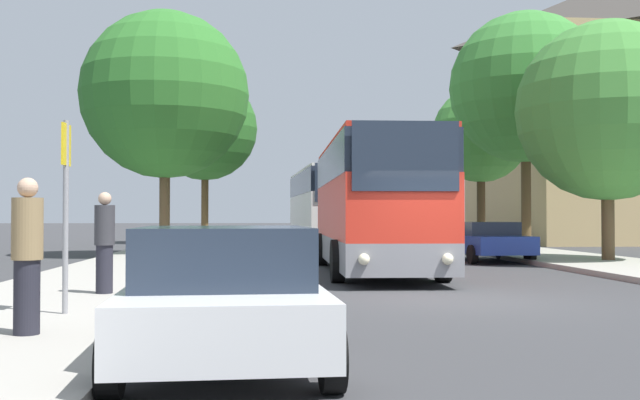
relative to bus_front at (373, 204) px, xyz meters
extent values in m
plane|color=#38383A|center=(0.44, -6.74, -1.88)|extent=(300.00, 300.00, 0.00)
cube|color=#A39E93|center=(-6.56, -6.74, -1.80)|extent=(4.00, 120.00, 0.15)
cube|color=tan|center=(18.29, 23.07, 3.88)|extent=(14.07, 14.45, 11.52)
pyramid|color=#423D38|center=(18.29, 23.07, 11.75)|extent=(14.07, 14.45, 4.22)
cube|color=gray|center=(0.00, 0.01, -1.25)|extent=(2.76, 10.20, 0.70)
cube|color=red|center=(0.00, 0.01, -0.16)|extent=(2.76, 10.20, 1.48)
cube|color=#232D3D|center=(0.00, 0.01, 1.05)|extent=(2.78, 9.99, 0.95)
cube|color=red|center=(0.00, 0.01, 1.59)|extent=(2.71, 9.99, 0.12)
cube|color=#232D3D|center=(-0.15, -5.08, 0.90)|extent=(2.23, 0.12, 1.45)
sphere|color=#F4EAC1|center=(-1.01, -5.07, -1.22)|extent=(0.24, 0.24, 0.24)
sphere|color=#F4EAC1|center=(0.72, -5.12, -1.22)|extent=(0.24, 0.24, 0.24)
cylinder|color=black|center=(-1.32, -2.99, -1.38)|extent=(0.33, 1.01, 1.00)
cylinder|color=black|center=(1.15, -3.06, -1.38)|extent=(0.33, 1.01, 1.00)
cylinder|color=black|center=(-1.15, 3.09, -1.38)|extent=(0.33, 1.01, 1.00)
cylinder|color=black|center=(1.32, 3.02, -1.38)|extent=(0.33, 1.01, 1.00)
cube|color=#2D519E|center=(-0.07, 12.66, -1.25)|extent=(2.68, 10.51, 0.70)
cube|color=silver|center=(-0.07, 12.66, -0.15)|extent=(2.68, 10.51, 1.50)
cube|color=#232D3D|center=(-0.07, 12.66, 1.07)|extent=(2.70, 10.31, 0.95)
cube|color=silver|center=(-0.07, 12.66, 1.60)|extent=(2.63, 10.30, 0.12)
cube|color=#232D3D|center=(0.07, 7.41, 0.92)|extent=(2.16, 0.12, 1.45)
sphere|color=#F4EAC1|center=(-0.77, 7.37, -1.22)|extent=(0.24, 0.24, 0.24)
sphere|color=#F4EAC1|center=(0.91, 7.41, -1.22)|extent=(0.24, 0.24, 0.24)
cylinder|color=black|center=(-1.19, 9.50, -1.38)|extent=(0.33, 1.01, 1.00)
cylinder|color=black|center=(1.21, 9.56, -1.38)|extent=(0.33, 1.01, 1.00)
cylinder|color=black|center=(-1.35, 15.77, -1.38)|extent=(0.33, 1.01, 1.00)
cylinder|color=black|center=(1.04, 15.83, -1.38)|extent=(0.33, 1.01, 1.00)
cube|color=silver|center=(-3.56, -12.45, -1.29)|extent=(2.03, 4.19, 0.55)
cube|color=#232D3D|center=(-3.55, -12.62, -0.73)|extent=(1.73, 2.20, 0.57)
cylinder|color=black|center=(-4.54, -11.21, -1.57)|extent=(0.22, 0.63, 0.62)
cylinder|color=black|center=(-2.66, -11.14, -1.57)|extent=(0.22, 0.63, 0.62)
cylinder|color=black|center=(-4.45, -13.76, -1.57)|extent=(0.22, 0.63, 0.62)
cylinder|color=black|center=(-2.57, -13.70, -1.57)|extent=(0.22, 0.63, 0.62)
cube|color=#233D9E|center=(4.61, 4.49, -1.28)|extent=(2.11, 4.20, 0.58)
cube|color=#232D3D|center=(4.61, 4.66, -0.76)|extent=(1.79, 2.21, 0.45)
cylinder|color=black|center=(5.63, 3.26, -1.57)|extent=(0.23, 0.63, 0.62)
cylinder|color=black|center=(3.71, 3.17, -1.57)|extent=(0.23, 0.63, 0.62)
cylinder|color=black|center=(5.52, 5.81, -1.57)|extent=(0.23, 0.63, 0.62)
cylinder|color=black|center=(3.59, 5.72, -1.57)|extent=(0.23, 0.63, 0.62)
cube|color=#B7B7BC|center=(4.34, 16.48, -1.21)|extent=(1.79, 3.94, 0.72)
cube|color=#232D3D|center=(4.34, 16.64, -0.61)|extent=(1.55, 2.06, 0.47)
cylinder|color=black|center=(5.18, 15.26, -1.57)|extent=(0.21, 0.62, 0.62)
cylinder|color=black|center=(3.46, 15.28, -1.57)|extent=(0.21, 0.62, 0.62)
cylinder|color=black|center=(5.22, 17.68, -1.57)|extent=(0.21, 0.62, 0.62)
cylinder|color=black|center=(3.50, 17.71, -1.57)|extent=(0.21, 0.62, 0.62)
cylinder|color=gray|center=(-5.94, -9.24, -0.34)|extent=(0.08, 0.08, 2.77)
cube|color=yellow|center=(-5.94, -9.24, 0.69)|extent=(0.03, 0.45, 0.60)
cylinder|color=#23232D|center=(-5.94, -6.42, -1.29)|extent=(0.30, 0.30, 0.87)
cylinder|color=#333338|center=(-5.94, -6.42, -0.50)|extent=(0.36, 0.36, 0.72)
sphere|color=tan|center=(-5.94, -6.42, -0.02)|extent=(0.24, 0.24, 0.24)
cylinder|color=#23232D|center=(-5.92, -11.11, -1.29)|extent=(0.30, 0.30, 0.88)
cylinder|color=olive|center=(-5.92, -11.11, -0.48)|extent=(0.36, 0.36, 0.73)
sphere|color=tan|center=(-5.92, -11.11, 0.00)|extent=(0.24, 0.24, 0.24)
cylinder|color=brown|center=(-6.64, 8.60, 0.09)|extent=(0.40, 0.40, 3.62)
sphere|color=#2D7028|center=(-6.64, 8.60, 4.29)|extent=(6.38, 6.38, 6.38)
cylinder|color=#513D23|center=(-5.99, 21.91, 0.33)|extent=(0.40, 0.40, 4.11)
sphere|color=#286023|center=(-5.99, 21.91, 4.57)|extent=(5.82, 5.82, 5.82)
cylinder|color=#513D23|center=(7.79, 9.35, 0.44)|extent=(0.40, 0.40, 4.34)
sphere|color=#387F33|center=(7.79, 9.35, 4.93)|extent=(6.16, 6.16, 6.16)
cylinder|color=#47331E|center=(7.49, 14.45, 0.06)|extent=(0.40, 0.40, 3.56)
sphere|color=#428938|center=(7.49, 14.45, 3.56)|extent=(4.59, 4.59, 4.59)
cylinder|color=brown|center=(7.98, 2.68, -0.43)|extent=(0.40, 0.40, 2.60)
sphere|color=#428938|center=(7.98, 2.68, 3.03)|extent=(5.76, 5.76, 5.76)
camera|label=1|loc=(-3.25, -20.21, -0.33)|focal=42.00mm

